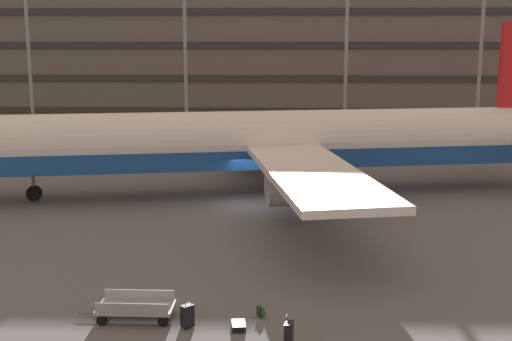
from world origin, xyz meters
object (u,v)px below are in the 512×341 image
object	(u,v)px
airliner	(269,142)
baggage_cart	(136,307)
suitcase_red	(289,334)
backpack_laid_flat	(261,311)
suitcase_black	(239,326)
suitcase_silver	(187,316)

from	to	relation	value
airliner	baggage_cart	distance (m)	20.03
suitcase_red	backpack_laid_flat	xyz separation A→B (m)	(-0.92, 2.29, -0.22)
suitcase_black	suitcase_red	distance (m)	2.12
baggage_cart	suitcase_black	bearing A→B (deg)	-11.01
airliner	suitcase_red	bearing A→B (deg)	-87.59
suitcase_silver	airliner	bearing A→B (deg)	83.02
airliner	suitcase_silver	world-z (taller)	airliner
backpack_laid_flat	baggage_cart	size ratio (longest dim) A/B	0.15
airliner	suitcase_black	xyz separation A→B (m)	(-0.74, -20.06, -3.09)
suitcase_red	baggage_cart	world-z (taller)	suitcase_red
suitcase_black	suitcase_red	xyz separation A→B (m)	(1.64, -1.30, 0.33)
suitcase_black	backpack_laid_flat	world-z (taller)	backpack_laid_flat
airliner	suitcase_silver	distance (m)	20.35
backpack_laid_flat	suitcase_red	bearing A→B (deg)	-68.20
airliner	suitcase_silver	xyz separation A→B (m)	(-2.45, -20.01, -2.77)
baggage_cart	backpack_laid_flat	bearing A→B (deg)	3.87
suitcase_silver	baggage_cart	size ratio (longest dim) A/B	0.28
baggage_cart	suitcase_red	bearing A→B (deg)	-20.96
airliner	baggage_cart	xyz separation A→B (m)	(-4.32, -19.36, -2.77)
suitcase_silver	suitcase_red	bearing A→B (deg)	-21.93
suitcase_silver	suitcase_black	xyz separation A→B (m)	(1.71, -0.05, -0.32)
suitcase_silver	suitcase_black	size ratio (longest dim) A/B	1.25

